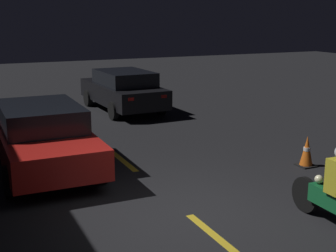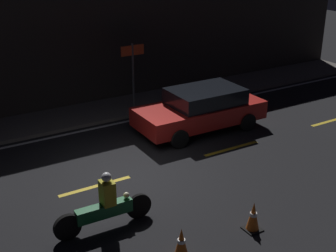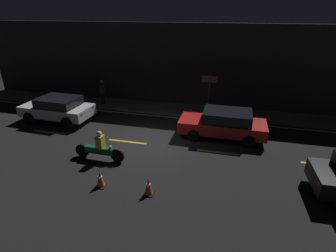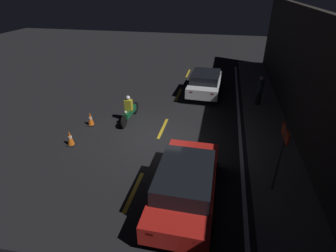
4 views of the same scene
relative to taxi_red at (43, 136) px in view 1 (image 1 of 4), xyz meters
name	(u,v)px [view 1 (image 1 of 4)]	position (x,y,z in m)	size (l,w,h in m)	color
ground_plane	(190,215)	(-3.56, -1.76, -0.75)	(56.00, 56.00, 0.00)	black
lane_dash_c	(220,240)	(-4.56, -1.76, -0.74)	(2.00, 0.14, 0.01)	gold
lane_dash_d	(121,159)	(-0.06, -1.76, -0.74)	(2.00, 0.14, 0.01)	gold
lane_dash_e	(74,121)	(4.44, -1.76, -0.74)	(2.00, 0.14, 0.01)	gold
taxi_red	(43,136)	(0.00, 0.00, 0.00)	(4.33, 1.98, 1.41)	red
van_black	(123,89)	(5.38, -3.76, 0.01)	(4.36, 2.01, 1.43)	black
traffic_cone_mid	(307,151)	(-2.30, -5.36, -0.41)	(0.38, 0.38, 0.70)	black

